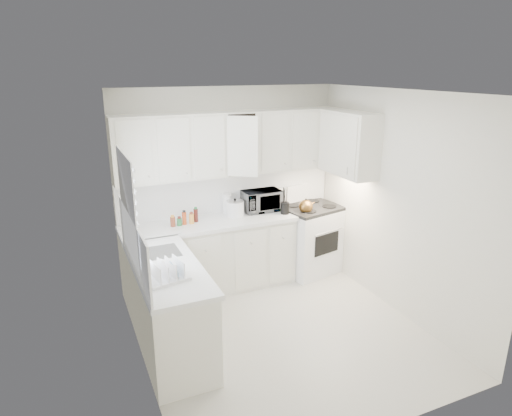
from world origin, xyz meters
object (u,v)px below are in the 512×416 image
rice_cooker (235,207)px  dish_rack (166,269)px  stove (310,230)px  utensil_crock (285,200)px  microwave (261,198)px  tea_kettle (306,206)px

rice_cooker → dish_rack: rice_cooker is taller
stove → utensil_crock: bearing=178.4°
stove → microwave: microwave is taller
microwave → rice_cooker: size_ratio=2.18×
utensil_crock → dish_rack: bearing=-145.8°
dish_rack → tea_kettle: bearing=19.3°
microwave → utensil_crock: (0.23, -0.26, 0.01)m
stove → dish_rack: stove is taller
stove → tea_kettle: size_ratio=5.29×
microwave → utensil_crock: bearing=-49.0°
microwave → dish_rack: microwave is taller
tea_kettle → utensil_crock: bearing=176.9°
stove → dish_rack: size_ratio=3.26×
stove → utensil_crock: (-0.46, -0.09, 0.52)m
tea_kettle → rice_cooker: size_ratio=1.00×
stove → microwave: size_ratio=2.42×
utensil_crock → dish_rack: size_ratio=0.99×
tea_kettle → microwave: size_ratio=0.46×
utensil_crock → dish_rack: 2.29m
microwave → rice_cooker: bearing=-171.0°
microwave → utensil_crock: size_ratio=1.37×
tea_kettle → rice_cooker: 0.95m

